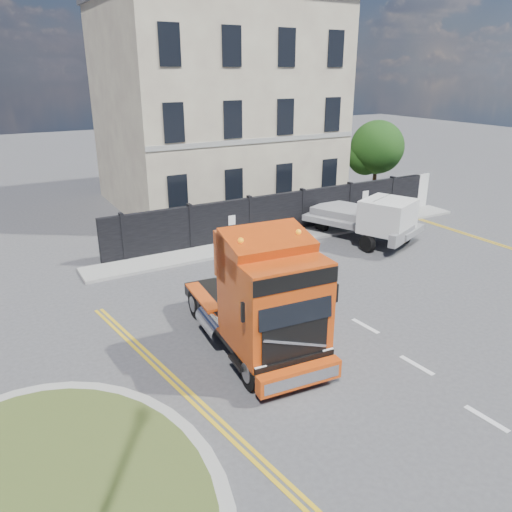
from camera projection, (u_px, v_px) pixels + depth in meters
ground at (279, 344)px, 14.65m from camera, size 120.00×120.00×0.00m
hoarding_fence at (294, 211)px, 24.67m from camera, size 18.80×0.25×2.00m
georgian_building at (216, 103)px, 28.83m from camera, size 12.30×10.30×12.80m
tree at (374, 150)px, 30.11m from camera, size 3.20×3.20×4.80m
pavement_far at (295, 236)px, 24.01m from camera, size 20.00×1.60×0.12m
truck at (264, 303)px, 13.58m from camera, size 2.76×6.21×3.62m
flatbed_pickup at (377, 219)px, 22.71m from camera, size 4.00×5.86×2.22m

